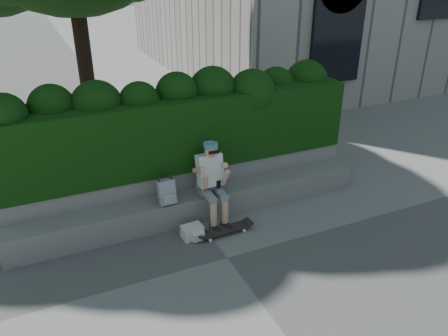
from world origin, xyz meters
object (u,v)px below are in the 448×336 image
backpack_plaid (167,192)px  backpack_ground (192,232)px  skateboard (225,230)px  person (211,180)px

backpack_plaid → backpack_ground: 0.74m
skateboard → backpack_ground: size_ratio=2.67×
person → backpack_ground: 0.89m
person → backpack_plaid: 0.74m
backpack_plaid → skateboard: bearing=-38.7°
person → skateboard: size_ratio=1.61×
skateboard → backpack_plaid: backpack_plaid is taller
skateboard → backpack_plaid: 1.10m
person → backpack_plaid: size_ratio=3.52×
skateboard → backpack_ground: bearing=164.3°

